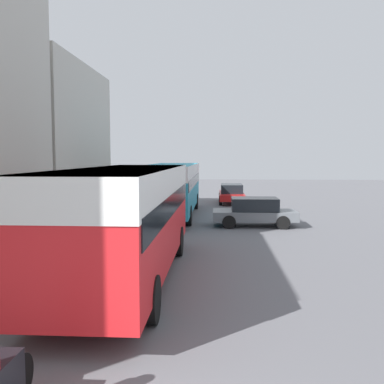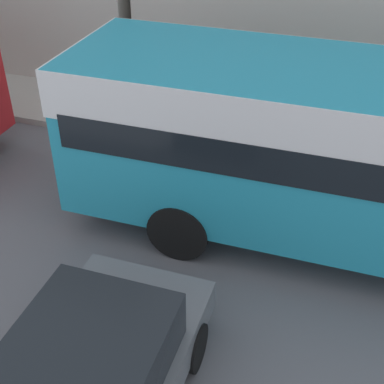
{
  "view_description": "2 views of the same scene",
  "coord_description": "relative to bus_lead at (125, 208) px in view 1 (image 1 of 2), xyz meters",
  "views": [
    {
      "loc": [
        0.65,
        -3.32,
        3.4
      ],
      "look_at": [
        -0.44,
        14.6,
        1.91
      ],
      "focal_mm": 40.0,
      "sensor_mm": 36.0,
      "label": 1
    },
    {
      "loc": [
        5.44,
        19.76,
        5.79
      ],
      "look_at": [
        0.02,
        17.97,
        1.86
      ],
      "focal_mm": 50.0,
      "sensor_mm": 36.0,
      "label": 2
    }
  ],
  "objects": [
    {
      "name": "car_far_curb",
      "position": [
        4.31,
        9.44,
        -1.27
      ],
      "size": [
        4.05,
        1.9,
        1.39
      ],
      "rotation": [
        0.0,
        0.0,
        1.57
      ],
      "color": "slate",
      "rests_on": "ground_plane"
    },
    {
      "name": "car_crossing",
      "position": [
        3.52,
        19.75,
        -1.27
      ],
      "size": [
        1.83,
        4.59,
        1.39
      ],
      "rotation": [
        0.0,
        0.0,
        3.14
      ],
      "color": "red",
      "rests_on": "ground_plane"
    },
    {
      "name": "pedestrian_near_curb",
      "position": [
        -2.95,
        19.2,
        -1.06
      ],
      "size": [
        0.44,
        0.44,
        1.59
      ],
      "color": "#232838",
      "rests_on": "sidewalk"
    },
    {
      "name": "bus_following",
      "position": [
        -0.1,
        12.73,
        -0.08
      ],
      "size": [
        2.66,
        10.8,
        2.95
      ],
      "color": "teal",
      "rests_on": "ground_plane"
    },
    {
      "name": "building_far_terrace",
      "position": [
        -7.58,
        10.95,
        2.09
      ],
      "size": [
        6.48,
        9.28,
        8.19
      ],
      "color": "beige",
      "rests_on": "ground_plane"
    },
    {
      "name": "bus_lead",
      "position": [
        0.0,
        0.0,
        0.0
      ],
      "size": [
        2.62,
        9.73,
        3.08
      ],
      "color": "red",
      "rests_on": "ground_plane"
    }
  ]
}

